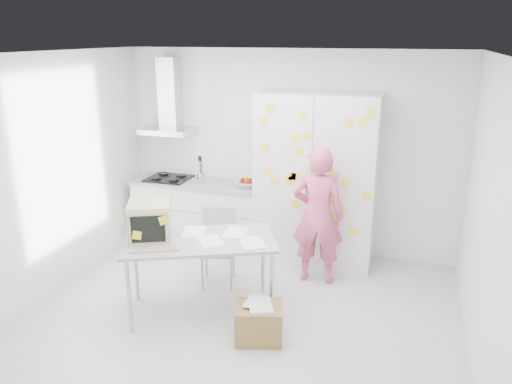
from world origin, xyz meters
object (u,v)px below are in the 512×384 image
(cardboard_box, at_px, (259,322))
(person, at_px, (318,216))
(desk, at_px, (168,230))
(chair, at_px, (218,241))

(cardboard_box, bearing_deg, person, 78.21)
(person, bearing_deg, cardboard_box, 74.21)
(desk, distance_m, chair, 0.93)
(person, distance_m, cardboard_box, 1.57)
(desk, relative_size, cardboard_box, 3.24)
(person, xyz_separation_m, chair, (-1.11, -0.38, -0.32))
(chair, height_order, cardboard_box, chair)
(desk, bearing_deg, chair, 49.02)
(person, relative_size, cardboard_box, 3.11)
(person, bearing_deg, desk, 37.17)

